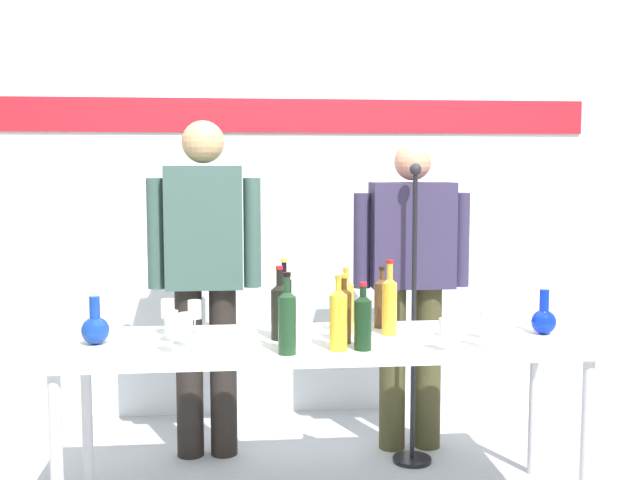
% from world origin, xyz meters
% --- Properties ---
extents(back_wall, '(5.01, 0.11, 3.00)m').
position_xyz_m(back_wall, '(0.00, 1.41, 1.50)').
color(back_wall, white).
rests_on(back_wall, ground).
extents(display_table, '(2.27, 0.68, 0.77)m').
position_xyz_m(display_table, '(0.00, 0.00, 0.71)').
color(display_table, silver).
rests_on(display_table, ground).
extents(decanter_blue_left, '(0.12, 0.12, 0.21)m').
position_xyz_m(decanter_blue_left, '(-0.97, -0.01, 0.84)').
color(decanter_blue_left, '#123597').
rests_on(decanter_blue_left, display_table).
extents(decanter_blue_right, '(0.11, 0.11, 0.20)m').
position_xyz_m(decanter_blue_right, '(0.99, -0.01, 0.84)').
color(decanter_blue_right, '#0B26BD').
rests_on(decanter_blue_right, display_table).
extents(presenter_left, '(0.58, 0.22, 1.75)m').
position_xyz_m(presenter_left, '(-0.54, 0.70, 1.00)').
color(presenter_left, black).
rests_on(presenter_left, ground).
extents(presenter_right, '(0.62, 0.22, 1.64)m').
position_xyz_m(presenter_right, '(0.54, 0.70, 0.94)').
color(presenter_right, '#403C21').
rests_on(presenter_right, ground).
extents(wine_bottle_0, '(0.07, 0.07, 0.28)m').
position_xyz_m(wine_bottle_0, '(0.14, -0.22, 0.89)').
color(wine_bottle_0, black).
rests_on(wine_bottle_0, display_table).
extents(wine_bottle_1, '(0.07, 0.07, 0.31)m').
position_xyz_m(wine_bottle_1, '(0.04, -0.21, 0.91)').
color(wine_bottle_1, gold).
rests_on(wine_bottle_1, display_table).
extents(wine_bottle_2, '(0.07, 0.07, 0.32)m').
position_xyz_m(wine_bottle_2, '(-0.16, 0.27, 0.90)').
color(wine_bottle_2, black).
rests_on(wine_bottle_2, display_table).
extents(wine_bottle_3, '(0.07, 0.07, 0.30)m').
position_xyz_m(wine_bottle_3, '(0.11, 0.09, 0.90)').
color(wine_bottle_3, gold).
rests_on(wine_bottle_3, display_table).
extents(wine_bottle_4, '(0.06, 0.06, 0.29)m').
position_xyz_m(wine_bottle_4, '(0.08, -0.08, 0.90)').
color(wine_bottle_4, '#46290C').
rests_on(wine_bottle_4, display_table).
extents(wine_bottle_5, '(0.07, 0.07, 0.33)m').
position_xyz_m(wine_bottle_5, '(-0.17, -0.26, 0.91)').
color(wine_bottle_5, '#1B3B20').
rests_on(wine_bottle_5, display_table).
extents(wine_bottle_6, '(0.07, 0.07, 0.32)m').
position_xyz_m(wine_bottle_6, '(-0.19, 0.01, 0.90)').
color(wine_bottle_6, black).
rests_on(wine_bottle_6, display_table).
extents(wine_bottle_7, '(0.07, 0.07, 0.29)m').
position_xyz_m(wine_bottle_7, '(0.29, 0.21, 0.89)').
color(wine_bottle_7, '#4D301A').
rests_on(wine_bottle_7, display_table).
extents(wine_bottle_8, '(0.07, 0.07, 0.34)m').
position_xyz_m(wine_bottle_8, '(0.30, 0.05, 0.91)').
color(wine_bottle_8, gold).
rests_on(wine_bottle_8, display_table).
extents(wine_glass_left_0, '(0.06, 0.06, 0.16)m').
position_xyz_m(wine_glass_left_0, '(-0.68, 0.13, 0.89)').
color(wine_glass_left_0, white).
rests_on(wine_glass_left_0, display_table).
extents(wine_glass_left_1, '(0.06, 0.06, 0.15)m').
position_xyz_m(wine_glass_left_1, '(-0.58, -0.11, 0.87)').
color(wine_glass_left_1, white).
rests_on(wine_glass_left_1, display_table).
extents(wine_glass_left_2, '(0.07, 0.07, 0.16)m').
position_xyz_m(wine_glass_left_2, '(-0.63, -0.21, 0.89)').
color(wine_glass_left_2, white).
rests_on(wine_glass_left_2, display_table).
extents(wine_glass_left_3, '(0.06, 0.06, 0.14)m').
position_xyz_m(wine_glass_left_3, '(-0.65, -0.01, 0.87)').
color(wine_glass_left_3, white).
rests_on(wine_glass_left_3, display_table).
extents(wine_glass_left_4, '(0.06, 0.06, 0.15)m').
position_xyz_m(wine_glass_left_4, '(-0.56, 0.17, 0.88)').
color(wine_glass_left_4, white).
rests_on(wine_glass_left_4, display_table).
extents(wine_glass_right_0, '(0.06, 0.06, 0.13)m').
position_xyz_m(wine_glass_right_0, '(0.70, -0.08, 0.86)').
color(wine_glass_right_0, white).
rests_on(wine_glass_right_0, display_table).
extents(wine_glass_right_1, '(0.06, 0.06, 0.16)m').
position_xyz_m(wine_glass_right_1, '(0.65, -0.24, 0.89)').
color(wine_glass_right_1, white).
rests_on(wine_glass_right_1, display_table).
extents(wine_glass_right_2, '(0.06, 0.06, 0.14)m').
position_xyz_m(wine_glass_right_2, '(0.47, -0.27, 0.86)').
color(wine_glass_right_2, white).
rests_on(wine_glass_right_2, display_table).
extents(wine_glass_right_3, '(0.06, 0.06, 0.13)m').
position_xyz_m(wine_glass_right_3, '(0.57, -0.05, 0.86)').
color(wine_glass_right_3, white).
rests_on(wine_glass_right_3, display_table).
extents(microphone_stand, '(0.20, 0.20, 1.53)m').
position_xyz_m(microphone_stand, '(0.51, 0.49, 0.51)').
color(microphone_stand, black).
rests_on(microphone_stand, ground).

